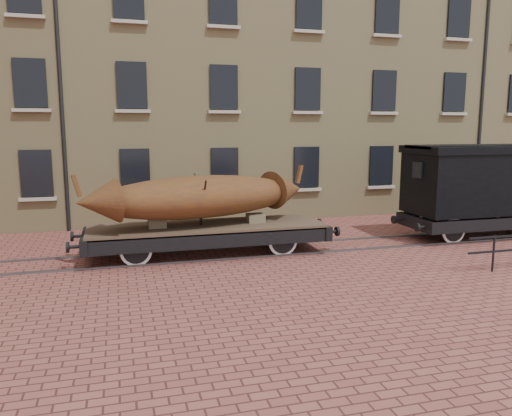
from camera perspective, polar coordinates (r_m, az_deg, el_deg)
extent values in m
plane|color=brown|center=(16.53, 8.65, -4.36)|extent=(90.00, 90.00, 0.00)
cube|color=tan|center=(26.65, 6.04, 15.94)|extent=(40.00, 10.00, 14.00)
cube|color=black|center=(19.88, -23.79, 3.67)|extent=(1.10, 0.12, 1.70)
cube|color=#AFA698|center=(19.92, -23.64, 0.94)|extent=(1.30, 0.18, 0.12)
cube|color=black|center=(19.68, -13.64, 4.14)|extent=(1.10, 0.12, 1.70)
cube|color=#AFA698|center=(19.72, -13.53, 1.38)|extent=(1.30, 0.18, 0.12)
cube|color=black|center=(20.10, -3.59, 4.48)|extent=(1.10, 0.12, 1.70)
cube|color=#AFA698|center=(20.14, -3.53, 1.78)|extent=(1.30, 0.18, 0.12)
cube|color=black|center=(21.10, 5.78, 4.68)|extent=(1.10, 0.12, 1.70)
cube|color=#AFA698|center=(21.14, 5.79, 2.10)|extent=(1.30, 0.18, 0.12)
cube|color=black|center=(22.60, 14.10, 4.75)|extent=(1.10, 0.12, 1.70)
cube|color=#AFA698|center=(22.64, 14.08, 2.34)|extent=(1.30, 0.18, 0.12)
cube|color=black|center=(24.52, 21.26, 4.72)|extent=(1.10, 0.12, 1.70)
cube|color=#AFA698|center=(24.55, 21.22, 2.50)|extent=(1.30, 0.18, 0.12)
cube|color=#AFA698|center=(26.78, 27.25, 2.61)|extent=(1.30, 0.18, 0.12)
cube|color=black|center=(19.87, -24.40, 12.89)|extent=(1.10, 0.12, 1.70)
cube|color=#AFA698|center=(19.76, -24.24, 10.16)|extent=(1.30, 0.18, 0.12)
cube|color=black|center=(19.67, -14.00, 13.47)|extent=(1.10, 0.12, 1.70)
cube|color=#AFA698|center=(19.56, -13.89, 10.71)|extent=(1.30, 0.18, 0.12)
cube|color=black|center=(20.09, -3.69, 13.62)|extent=(1.10, 0.12, 1.70)
cube|color=#AFA698|center=(19.98, -3.62, 10.91)|extent=(1.30, 0.18, 0.12)
cube|color=black|center=(21.09, 5.92, 13.38)|extent=(1.10, 0.12, 1.70)
cube|color=#AFA698|center=(20.99, 5.94, 10.80)|extent=(1.30, 0.18, 0.12)
cube|color=black|center=(22.60, 14.43, 12.86)|extent=(1.10, 0.12, 1.70)
cube|color=#AFA698|center=(22.50, 14.41, 10.45)|extent=(1.30, 0.18, 0.12)
cube|color=black|center=(24.51, 21.71, 12.20)|extent=(1.10, 0.12, 1.70)
cube|color=#AFA698|center=(24.42, 21.66, 9.98)|extent=(1.30, 0.18, 0.12)
cube|color=#AFA698|center=(20.11, -24.87, 19.29)|extent=(1.30, 0.18, 0.12)
cube|color=#AFA698|center=(19.92, -14.26, 19.94)|extent=(1.30, 0.18, 0.12)
cube|color=black|center=(20.59, -3.79, 22.53)|extent=(1.10, 0.12, 1.70)
cube|color=#AFA698|center=(20.33, -3.72, 19.96)|extent=(1.30, 0.18, 0.12)
cube|color=black|center=(21.57, 6.07, 21.88)|extent=(1.10, 0.12, 1.70)
cube|color=#AFA698|center=(21.32, 6.09, 19.43)|extent=(1.30, 0.18, 0.12)
cube|color=black|center=(23.04, 14.77, 20.82)|extent=(1.10, 0.12, 1.70)
cube|color=#AFA698|center=(22.81, 14.74, 18.51)|extent=(1.30, 0.18, 0.12)
cube|color=black|center=(24.92, 22.17, 19.55)|extent=(1.10, 0.12, 1.70)
cube|color=#AFA698|center=(24.71, 22.12, 17.40)|extent=(1.30, 0.18, 0.12)
cylinder|color=black|center=(19.93, -21.74, 17.68)|extent=(0.14, 0.14, 14.00)
cylinder|color=black|center=(25.58, 24.72, 15.47)|extent=(0.14, 0.14, 14.00)
cube|color=#59595E|center=(15.88, 9.72, -4.83)|extent=(30.00, 0.08, 0.06)
cube|color=#59595E|center=(17.16, 7.67, -3.73)|extent=(30.00, 0.08, 0.06)
cylinder|color=black|center=(14.88, 25.50, -4.70)|extent=(0.06, 0.06, 1.00)
cube|color=#483A2F|center=(15.15, -5.54, -2.12)|extent=(7.04, 2.06, 0.11)
cube|color=black|center=(14.28, -4.86, -3.73)|extent=(7.04, 0.15, 0.42)
cube|color=black|center=(16.12, -6.12, -2.26)|extent=(7.04, 0.15, 0.42)
cube|color=black|center=(15.01, -18.89, -3.56)|extent=(0.21, 2.16, 0.42)
cylinder|color=black|center=(14.35, -20.10, -4.20)|extent=(0.33, 0.09, 0.09)
cylinder|color=black|center=(14.36, -20.73, -4.23)|extent=(0.08, 0.30, 0.30)
cylinder|color=black|center=(15.72, -19.71, -3.05)|extent=(0.33, 0.09, 0.09)
cylinder|color=black|center=(15.73, -20.29, -3.07)|extent=(0.08, 0.30, 0.30)
cube|color=black|center=(16.16, 6.86, -2.24)|extent=(0.21, 2.16, 0.42)
cylinder|color=black|center=(15.63, 8.73, -2.67)|extent=(0.33, 0.09, 0.09)
cylinder|color=black|center=(15.70, 9.26, -2.64)|extent=(0.08, 0.30, 0.30)
cylinder|color=black|center=(16.90, 6.78, -1.74)|extent=(0.33, 0.09, 0.09)
cylinder|color=black|center=(16.96, 7.28, -1.71)|extent=(0.08, 0.30, 0.30)
cylinder|color=black|center=(15.03, -13.66, -4.11)|extent=(0.09, 1.78, 0.09)
cylinder|color=white|center=(14.33, -13.56, -4.76)|extent=(0.90, 0.07, 0.90)
cylinder|color=black|center=(14.33, -13.56, -4.76)|extent=(0.74, 0.09, 0.74)
cube|color=black|center=(14.17, -13.58, -3.98)|extent=(0.84, 0.08, 0.09)
cylinder|color=white|center=(15.73, -13.75, -3.53)|extent=(0.90, 0.07, 0.90)
cylinder|color=black|center=(15.73, -13.75, -3.53)|extent=(0.74, 0.09, 0.74)
cube|color=black|center=(15.80, -13.80, -2.64)|extent=(0.84, 0.08, 0.09)
cylinder|color=black|center=(15.75, 2.25, -3.26)|extent=(0.09, 1.78, 0.09)
cylinder|color=white|center=(15.08, 3.09, -3.82)|extent=(0.90, 0.07, 0.90)
cylinder|color=black|center=(15.08, 3.09, -3.82)|extent=(0.74, 0.09, 0.74)
cube|color=black|center=(14.93, 3.23, -3.07)|extent=(0.84, 0.08, 0.09)
cylinder|color=white|center=(16.42, 1.48, -2.74)|extent=(0.90, 0.07, 0.90)
cylinder|color=black|center=(16.42, 1.48, -2.74)|extent=(0.74, 0.09, 0.74)
cube|color=black|center=(16.48, 1.37, -1.89)|extent=(0.84, 0.08, 0.09)
cube|color=black|center=(15.23, -5.52, -3.47)|extent=(3.75, 0.06, 0.06)
cube|color=#6C6048|center=(14.94, -11.23, -1.68)|extent=(0.52, 0.47, 0.26)
cube|color=#6C6048|center=(15.44, -0.06, -1.15)|extent=(0.52, 0.47, 0.26)
ellipsoid|color=brown|center=(14.97, -6.38, 1.28)|extent=(6.61, 3.30, 1.27)
cone|color=brown|center=(14.14, -17.76, 0.66)|extent=(1.33, 1.41, 1.20)
cube|color=brown|center=(14.00, -19.84, 2.41)|extent=(0.27, 0.18, 0.61)
cone|color=brown|center=(16.30, 3.48, 2.16)|extent=(1.33, 1.41, 1.20)
cube|color=brown|center=(16.51, 4.96, 3.87)|extent=(0.27, 0.18, 0.61)
cylinder|color=#2E221B|center=(14.48, -6.04, 0.51)|extent=(0.05, 1.08, 1.49)
cylinder|color=#2E221B|center=(15.49, -6.67, 1.06)|extent=(0.05, 1.08, 1.49)
cube|color=black|center=(18.73, 26.37, -1.65)|extent=(5.40, 0.14, 0.41)
cube|color=black|center=(20.22, 22.65, -0.67)|extent=(5.40, 0.14, 0.41)
cube|color=black|center=(17.86, 17.76, -1.61)|extent=(0.20, 2.16, 0.41)
cylinder|color=black|center=(17.05, 17.94, -2.12)|extent=(0.07, 0.29, 0.29)
cylinder|color=black|center=(18.25, 15.47, -1.29)|extent=(0.07, 0.29, 0.29)
cylinder|color=black|center=(18.45, 20.31, -2.04)|extent=(0.09, 1.71, 0.09)
cylinder|color=white|center=(17.89, 21.65, -2.46)|extent=(0.86, 0.06, 0.86)
cylinder|color=black|center=(17.89, 21.65, -2.46)|extent=(0.71, 0.09, 0.71)
cylinder|color=white|center=(19.03, 19.05, -1.64)|extent=(0.86, 0.06, 0.86)
cylinder|color=black|center=(19.03, 19.05, -1.64)|extent=(0.71, 0.09, 0.71)
cylinder|color=white|center=(21.15, 26.72, -1.08)|extent=(0.86, 0.06, 0.86)
cylinder|color=black|center=(21.15, 26.72, -1.08)|extent=(0.71, 0.09, 0.71)
cube|color=black|center=(19.29, 24.69, 2.68)|extent=(5.40, 2.16, 2.07)
cube|color=black|center=(19.21, 24.93, 6.12)|extent=(5.57, 2.29, 0.25)
cube|color=black|center=(19.21, 24.95, 6.42)|extent=(5.57, 1.53, 0.11)
cube|color=black|center=(17.62, 18.00, 4.15)|extent=(0.07, 0.54, 0.54)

